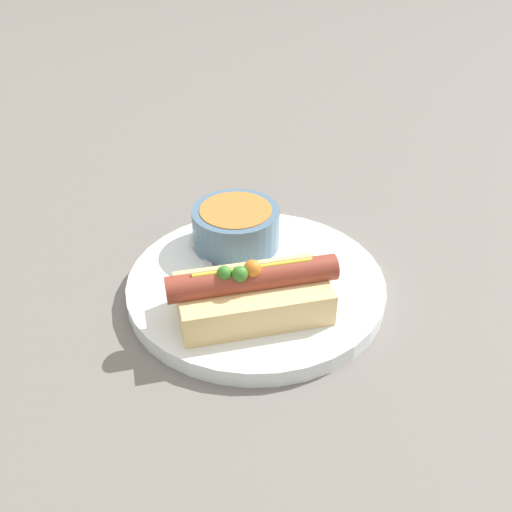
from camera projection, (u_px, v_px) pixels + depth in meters
name	position (u px, v px, depth m)	size (l,w,h in m)	color
ground_plane	(256.00, 292.00, 0.65)	(4.00, 4.00, 0.00)	slate
dinner_plate	(256.00, 286.00, 0.64)	(0.27, 0.27, 0.02)	white
hot_dog	(255.00, 293.00, 0.58)	(0.17, 0.11, 0.06)	#E5C17F
soup_bowl	(236.00, 226.00, 0.68)	(0.10, 0.10, 0.05)	slate
spoon	(205.00, 250.00, 0.67)	(0.06, 0.15, 0.01)	#B7B7BC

